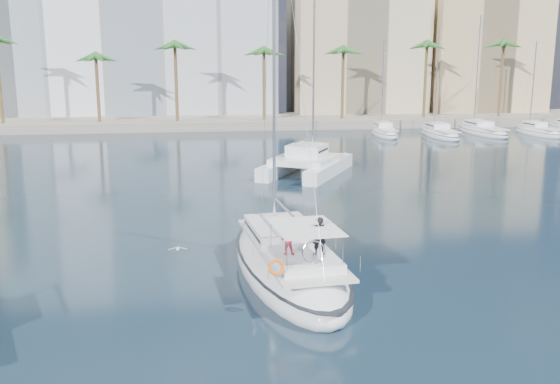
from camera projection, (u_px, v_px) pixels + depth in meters
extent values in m
plane|color=black|center=(274.00, 262.00, 30.10)|extent=(160.00, 160.00, 0.00)
cube|color=gray|center=(220.00, 122.00, 89.02)|extent=(120.00, 14.00, 1.20)
cube|color=white|center=(137.00, 28.00, 96.18)|extent=(42.00, 16.00, 28.00)
cube|color=#BEAF89|center=(355.00, 55.00, 98.66)|extent=(20.00, 14.00, 20.00)
cube|color=tan|center=(480.00, 61.00, 99.61)|extent=(18.00, 12.00, 18.00)
cylinder|color=brown|center=(220.00, 90.00, 84.15)|extent=(0.44, 0.44, 10.50)
sphere|color=#286023|center=(220.00, 50.00, 83.04)|extent=(3.60, 3.60, 3.60)
cylinder|color=brown|center=(460.00, 89.00, 88.69)|extent=(0.44, 0.44, 10.50)
sphere|color=#286023|center=(462.00, 51.00, 87.58)|extent=(3.60, 3.60, 3.60)
ellipsoid|color=white|center=(288.00, 267.00, 28.20)|extent=(5.40, 13.39, 2.71)
ellipsoid|color=black|center=(288.00, 259.00, 28.12)|extent=(5.45, 13.52, 0.18)
cube|color=silver|center=(289.00, 247.00, 27.74)|extent=(3.89, 10.03, 0.12)
cube|color=white|center=(282.00, 230.00, 29.10)|extent=(3.19, 4.52, 0.60)
cube|color=black|center=(282.00, 230.00, 29.09)|extent=(3.17, 4.02, 0.14)
cylinder|color=#B7BABF|center=(274.00, 49.00, 28.77)|extent=(0.15, 0.15, 17.11)
cylinder|color=#B7BABF|center=(287.00, 211.00, 27.77)|extent=(0.62, 5.26, 0.11)
cube|color=white|center=(305.00, 259.00, 25.30)|extent=(2.78, 3.49, 0.36)
cube|color=white|center=(306.00, 227.00, 24.89)|extent=(2.78, 3.49, 0.04)
torus|color=silver|center=(314.00, 252.00, 23.97)|extent=(0.96, 0.15, 0.96)
torus|color=#FF640D|center=(276.00, 267.00, 23.19)|extent=(0.65, 0.26, 0.64)
imported|color=black|center=(319.00, 236.00, 25.11)|extent=(0.60, 0.42, 1.58)
imported|color=#AF1B2A|center=(288.00, 240.00, 25.21)|extent=(0.68, 0.59, 1.19)
cube|color=white|center=(285.00, 166.00, 53.43)|extent=(6.09, 9.63, 1.10)
cube|color=white|center=(329.00, 169.00, 52.02)|extent=(6.09, 9.63, 1.10)
cube|color=white|center=(305.00, 159.00, 52.10)|extent=(6.77, 7.21, 0.50)
cube|color=white|center=(307.00, 150.00, 52.42)|extent=(4.00, 4.10, 1.00)
cube|color=black|center=(307.00, 150.00, 52.41)|extent=(3.82, 3.75, 0.18)
cylinder|color=#B7BABF|center=(314.00, 72.00, 52.47)|extent=(0.18, 0.18, 13.81)
ellipsoid|color=silver|center=(178.00, 249.00, 31.14)|extent=(0.19, 0.37, 0.18)
sphere|color=silver|center=(178.00, 248.00, 31.31)|extent=(0.10, 0.10, 0.10)
cube|color=gray|center=(172.00, 249.00, 31.10)|extent=(0.42, 0.15, 0.10)
cube|color=gray|center=(183.00, 248.00, 31.17)|extent=(0.42, 0.15, 0.10)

